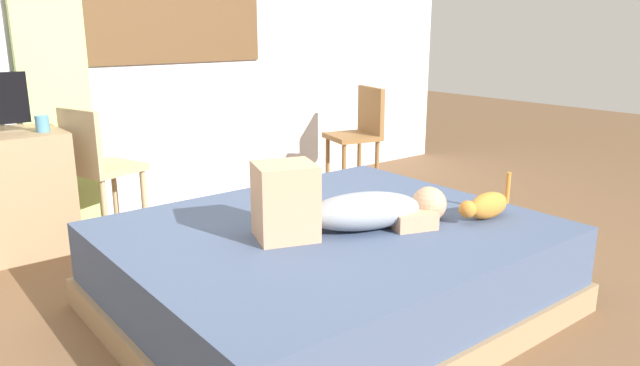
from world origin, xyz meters
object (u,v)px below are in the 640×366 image
(chair_by_desk, at_px, (97,163))
(cat, at_px, (486,206))
(chair_spare, at_px, (360,130))
(bed, at_px, (330,268))
(person_lying, at_px, (345,207))
(cup, at_px, (42,124))

(chair_by_desk, bearing_deg, cat, -60.12)
(chair_by_desk, height_order, chair_spare, same)
(bed, height_order, chair_spare, chair_spare)
(person_lying, height_order, chair_spare, chair_spare)
(person_lying, distance_m, cup, 1.98)
(cat, distance_m, cup, 2.57)
(bed, height_order, person_lying, person_lying)
(bed, xyz_separation_m, chair_spare, (1.57, 1.52, 0.30))
(bed, xyz_separation_m, person_lying, (0.01, -0.10, 0.33))
(cat, xyz_separation_m, chair_by_desk, (-1.19, 2.08, 0.01))
(chair_by_desk, xyz_separation_m, chair_spare, (2.11, -0.15, 0.00))
(bed, relative_size, chair_spare, 2.33)
(cup, bearing_deg, cat, -54.51)
(bed, bearing_deg, chair_spare, 44.01)
(chair_by_desk, relative_size, chair_spare, 1.00)
(bed, height_order, chair_by_desk, chair_by_desk)
(cup, xyz_separation_m, chair_spare, (2.40, -0.16, -0.28))
(bed, distance_m, cup, 1.96)
(bed, bearing_deg, person_lying, -86.51)
(person_lying, relative_size, cup, 9.56)
(person_lying, bearing_deg, chair_by_desk, 106.87)
(chair_by_desk, bearing_deg, bed, -72.38)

